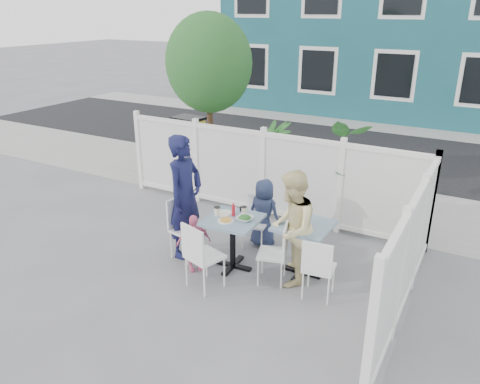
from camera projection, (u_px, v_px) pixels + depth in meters
The scene contains 30 objects.
ground at pixel (183, 272), 6.91m from camera, with size 80.00×80.00×0.00m, color slate.
near_sidewalk at pixel (287, 190), 10.00m from camera, with size 24.00×2.60×0.01m, color gray.
street at pixel (341, 148), 13.00m from camera, with size 24.00×5.00×0.01m, color black.
far_sidewalk at pixel (370, 125), 15.52m from camera, with size 24.00×1.60×0.01m, color gray.
building at pixel (389, 26), 17.40m from camera, with size 11.00×6.00×6.00m.
fence_back at pixel (263, 175), 8.53m from camera, with size 5.86×0.08×1.60m.
fence_right at pixel (408, 257), 5.75m from camera, with size 0.08×3.66×1.60m.
tree at pixel (209, 64), 9.36m from camera, with size 1.80×1.62×3.59m.
utility_cabinet at pixel (189, 144), 11.14m from camera, with size 0.65×0.46×1.20m, color yellow.
potted_shrub_a at pixel (271, 162), 9.16m from camera, with size 0.91×0.91×1.62m, color #1A5323.
potted_shrub_b at pixel (342, 176), 8.41m from camera, with size 1.48×1.28×1.64m, color #1A5323.
main_table at pixel (233, 230), 6.82m from camera, with size 0.80×0.80×0.80m.
spare_table at pixel (304, 235), 6.65m from camera, with size 0.76×0.76×0.80m.
chair_left at pixel (183, 223), 7.18m from camera, with size 0.49×0.50×0.95m.
chair_right at pixel (277, 249), 6.49m from camera, with size 0.49×0.50×0.89m.
chair_back at pixel (257, 217), 7.54m from camera, with size 0.43×0.42×0.84m.
chair_near at pixel (200, 252), 6.29m from camera, with size 0.55×0.54×0.98m.
chair_spare at pixel (318, 265), 6.09m from camera, with size 0.44×0.43×0.88m.
man at pixel (185, 197), 7.10m from camera, with size 0.70×0.46×1.93m, color #14163D.
woman at pixel (291, 229), 6.40m from camera, with size 0.80×0.62×1.64m, color gold.
boy at pixel (264, 213), 7.51m from camera, with size 0.55×0.36×1.13m, color #253050.
toddler at pixel (194, 243), 6.83m from camera, with size 0.51×0.21×0.88m, color pink.
plate_main at pixel (226, 221), 6.66m from camera, with size 0.23×0.23×0.01m, color white.
plate_side at pixel (224, 213), 6.91m from camera, with size 0.24×0.24×0.02m, color white.
salad_bowl at pixel (245, 219), 6.67m from camera, with size 0.23×0.23×0.06m, color white.
coffee_cup_a at pixel (217, 212), 6.82m from camera, with size 0.08×0.08×0.13m, color beige.
coffee_cup_b at pixel (244, 211), 6.85m from camera, with size 0.08×0.08×0.12m, color beige.
ketchup_bottle at pixel (233, 211), 6.80m from camera, with size 0.05×0.05×0.16m, color #AE1522.
salt_shaker at pixel (236, 209), 6.97m from camera, with size 0.03×0.03×0.06m, color white.
pepper_shaker at pixel (241, 209), 6.98m from camera, with size 0.03×0.03×0.07m, color black.
Camera 1 is at (3.65, -4.82, 3.64)m, focal length 35.00 mm.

